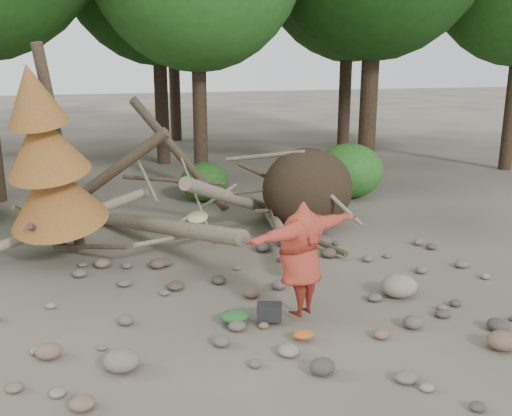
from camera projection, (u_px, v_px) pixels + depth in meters
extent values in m
plane|color=#514C44|center=(255.00, 317.00, 9.17)|extent=(120.00, 120.00, 0.00)
ellipsoid|color=#332619|center=(308.00, 189.00, 13.62)|extent=(2.20, 1.87, 1.98)
cylinder|color=gray|center=(161.00, 226.00, 12.18)|extent=(2.61, 5.11, 1.08)
cylinder|color=gray|center=(236.00, 199.00, 13.05)|extent=(3.18, 3.71, 1.90)
cylinder|color=brown|center=(98.00, 182.00, 12.46)|extent=(3.08, 1.91, 2.49)
cylinder|color=gray|center=(279.00, 228.00, 12.77)|extent=(1.13, 4.98, 0.43)
cylinder|color=brown|center=(183.00, 158.00, 13.07)|extent=(2.39, 1.03, 2.89)
cylinder|color=gray|center=(62.00, 223.00, 11.86)|extent=(3.71, 0.86, 1.20)
cylinder|color=#4C3F30|center=(89.00, 247.00, 11.64)|extent=(1.52, 1.70, 0.49)
cylinder|color=gray|center=(208.00, 203.00, 13.09)|extent=(1.57, 0.85, 0.69)
cylinder|color=#4C3F30|center=(268.00, 178.00, 13.90)|extent=(1.92, 1.25, 1.10)
cylinder|color=gray|center=(146.00, 179.00, 12.34)|extent=(0.37, 1.42, 0.85)
cylinder|color=#4C3F30|center=(308.00, 238.00, 12.71)|extent=(0.79, 2.54, 0.12)
cylinder|color=gray|center=(174.00, 238.00, 11.70)|extent=(1.78, 1.11, 0.29)
cylinder|color=#4C3F30|center=(60.00, 153.00, 11.32)|extent=(0.67, 1.13, 4.35)
cone|color=brown|center=(55.00, 191.00, 11.16)|extent=(2.06, 2.13, 1.86)
cone|color=brown|center=(44.00, 142.00, 10.69)|extent=(1.71, 1.78, 1.65)
cone|color=brown|center=(33.00, 94.00, 10.26)|extent=(1.23, 1.30, 1.41)
cylinder|color=#38281C|center=(199.00, 74.00, 17.05)|extent=(0.44, 0.44, 7.14)
cylinder|color=#38281C|center=(372.00, 36.00, 18.98)|extent=(0.60, 0.60, 9.45)
cylinder|color=#38281C|center=(159.00, 51.00, 21.36)|extent=(0.52, 0.52, 8.54)
cylinder|color=#38281C|center=(346.00, 57.00, 23.13)|extent=(0.50, 0.50, 8.12)
cylinder|color=#38281C|center=(173.00, 50.00, 27.58)|extent=(0.54, 0.54, 8.75)
cylinder|color=#38281C|center=(347.00, 60.00, 29.74)|extent=(0.46, 0.46, 7.84)
ellipsoid|color=#245F1B|center=(204.00, 182.00, 16.47)|extent=(1.40, 1.40, 1.12)
ellipsoid|color=#2D7023|center=(349.00, 171.00, 16.84)|extent=(2.00, 2.00, 1.60)
imported|color=#A63525|center=(301.00, 259.00, 8.89)|extent=(2.33, 1.46, 1.85)
cylinder|color=#9A9A62|center=(198.00, 217.00, 8.32)|extent=(0.33, 0.32, 0.15)
cube|color=black|center=(269.00, 315.00, 8.94)|extent=(0.45, 0.37, 0.26)
ellipsoid|color=#245C29|center=(235.00, 319.00, 8.91)|extent=(0.46, 0.38, 0.17)
ellipsoid|color=#BC5620|center=(303.00, 337.00, 8.38)|extent=(0.32, 0.26, 0.12)
ellipsoid|color=slate|center=(122.00, 360.00, 7.57)|extent=(0.49, 0.44, 0.29)
ellipsoid|color=brown|center=(502.00, 341.00, 8.13)|extent=(0.44, 0.40, 0.27)
ellipsoid|color=gray|center=(399.00, 286.00, 9.92)|extent=(0.64, 0.58, 0.38)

